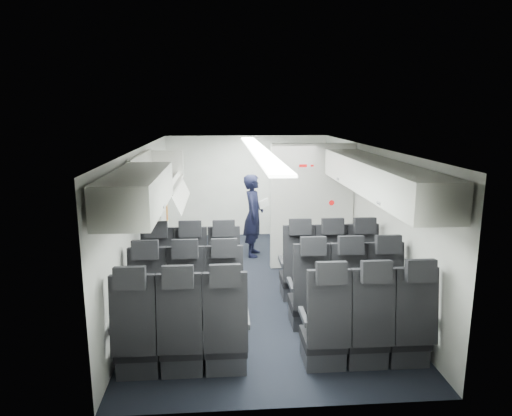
{
  "coord_description": "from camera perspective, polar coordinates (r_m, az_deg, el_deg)",
  "views": [
    {
      "loc": [
        -0.53,
        -6.67,
        2.68
      ],
      "look_at": [
        0.0,
        0.4,
        1.15
      ],
      "focal_mm": 32.0,
      "sensor_mm": 36.0,
      "label": 1
    }
  ],
  "objects": [
    {
      "name": "papers",
      "position": [
        8.36,
        0.99,
        0.57
      ],
      "size": [
        0.19,
        0.13,
        0.15
      ],
      "primitive_type": "cube",
      "rotation": [
        0.0,
        0.0,
        0.54
      ],
      "color": "white",
      "rests_on": "flight_attendant"
    },
    {
      "name": "bulkhead_partition",
      "position": [
        7.79,
        6.99,
        0.2
      ],
      "size": [
        1.4,
        0.15,
        2.13
      ],
      "color": "white",
      "rests_on": "cabin_shell"
    },
    {
      "name": "seat_row_mid",
      "position": [
        5.73,
        1.41,
        -11.21
      ],
      "size": [
        3.33,
        0.56,
        1.24
      ],
      "color": "black",
      "rests_on": "cabin_shell"
    },
    {
      "name": "cabin_shell",
      "position": [
        6.87,
        0.25,
        -0.91
      ],
      "size": [
        3.41,
        6.01,
        2.16
      ],
      "color": "black",
      "rests_on": "ground"
    },
    {
      "name": "overhead_bin_right_front",
      "position": [
        6.75,
        12.4,
        4.92
      ],
      "size": [
        0.53,
        1.7,
        0.4
      ],
      "color": "white",
      "rests_on": "cabin_shell"
    },
    {
      "name": "seat_row_front",
      "position": [
        6.56,
        0.62,
        -8.11
      ],
      "size": [
        3.33,
        0.56,
        1.24
      ],
      "color": "black",
      "rests_on": "cabin_shell"
    },
    {
      "name": "overhead_bin_left_front_open",
      "position": [
        6.55,
        -12.27,
        3.63
      ],
      "size": [
        0.64,
        1.7,
        0.72
      ],
      "color": "#9E9E93",
      "rests_on": "cabin_shell"
    },
    {
      "name": "overhead_bin_right_rear",
      "position": [
        5.12,
        17.96,
        2.38
      ],
      "size": [
        0.53,
        1.8,
        0.4
      ],
      "color": "white",
      "rests_on": "cabin_shell"
    },
    {
      "name": "carry_on_bag",
      "position": [
        6.17,
        -12.3,
        3.64
      ],
      "size": [
        0.42,
        0.33,
        0.23
      ],
      "primitive_type": "cube",
      "rotation": [
        0.0,
        0.0,
        0.19
      ],
      "color": "black",
      "rests_on": "overhead_bin_left_front_open"
    },
    {
      "name": "galley_unit",
      "position": [
        9.66,
        4.59,
        1.82
      ],
      "size": [
        0.85,
        0.52,
        1.9
      ],
      "color": "#939399",
      "rests_on": "cabin_shell"
    },
    {
      "name": "overhead_bin_left_rear",
      "position": [
        4.82,
        -14.61,
        2.0
      ],
      "size": [
        0.53,
        1.8,
        0.4
      ],
      "color": "white",
      "rests_on": "cabin_shell"
    },
    {
      "name": "seat_row_rear",
      "position": [
        4.92,
        2.49,
        -15.35
      ],
      "size": [
        3.33,
        0.56,
        1.24
      ],
      "color": "black",
      "rests_on": "cabin_shell"
    },
    {
      "name": "boarding_door",
      "position": [
        8.47,
        -11.72,
        0.17
      ],
      "size": [
        0.12,
        1.27,
        1.86
      ],
      "color": "silver",
      "rests_on": "cabin_shell"
    },
    {
      "name": "flight_attendant",
      "position": [
        8.44,
        -0.33,
        -0.93
      ],
      "size": [
        0.46,
        0.61,
        1.53
      ],
      "primitive_type": "imported",
      "rotation": [
        0.0,
        0.0,
        1.39
      ],
      "color": "black",
      "rests_on": "ground"
    }
  ]
}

